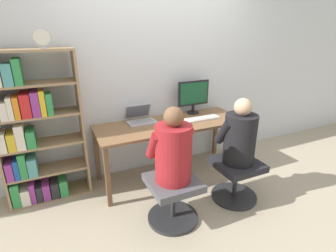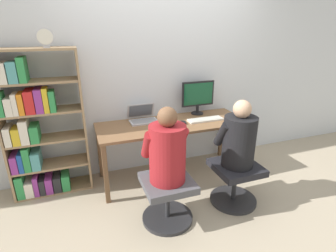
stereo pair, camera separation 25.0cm
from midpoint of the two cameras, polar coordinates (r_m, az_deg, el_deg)
The scene contains 13 objects.
ground_plane at distance 3.27m, azimuth 1.03°, elevation -13.31°, with size 14.00×14.00×0.00m, color tan.
wall_back at distance 3.43m, azimuth -4.33°, elevation 11.74°, with size 10.00×0.05×2.60m.
desk at distance 3.24m, azimuth -1.49°, elevation -0.54°, with size 1.84×0.67×0.73m.
desktop_monitor at distance 3.52m, azimuth 3.55°, elevation 6.58°, with size 0.45×0.17×0.44m.
laptop at distance 3.26m, azimuth -8.21°, elevation 1.61°, with size 0.34×0.30×0.21m.
keyboard at distance 3.34m, azimuth 5.42°, elevation 1.62°, with size 0.45×0.14×0.03m.
computer_mouse_by_keyboard at distance 3.20m, azimuth 0.78°, elevation 0.91°, with size 0.07×0.11×0.03m.
office_chair_left at distance 3.03m, azimuth 12.23°, elevation -10.77°, with size 0.51×0.51×0.46m.
office_chair_right at distance 2.66m, azimuth -1.68°, elevation -15.08°, with size 0.51×0.51×0.46m.
person_at_monitor at distance 2.81m, azimuth 12.91°, elevation -2.12°, with size 0.41×0.36×0.71m.
person_at_laptop at distance 2.41m, azimuth -1.86°, elevation -5.32°, with size 0.42×0.37×0.73m.
bookshelf at distance 3.13m, azimuth -29.74°, elevation -1.85°, with size 0.84×0.31×1.64m.
desk_clock at distance 2.86m, azimuth -28.18°, elevation 16.60°, with size 0.17×0.03×0.19m.
Camera 1 is at (-1.32, -2.39, 1.83)m, focal length 28.00 mm.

